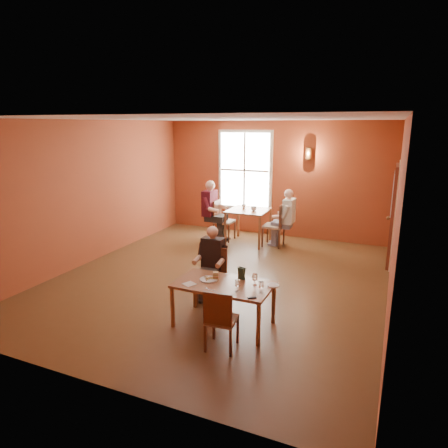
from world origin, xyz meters
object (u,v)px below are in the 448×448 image
at_px(chair_diner_maroon, 225,220).
at_px(chair_empty, 222,318).
at_px(chair_diner_white, 274,225).
at_px(main_table, 224,304).
at_px(chair_diner_main, 211,276).
at_px(diner_main, 211,268).
at_px(diner_maroon, 223,212).
at_px(diner_white, 275,219).
at_px(second_table, 248,226).

bearing_deg(chair_diner_maroon, chair_empty, 22.89).
height_order(chair_empty, chair_diner_white, chair_diner_white).
distance_m(main_table, chair_diner_main, 0.83).
height_order(diner_main, chair_empty, diner_main).
bearing_deg(diner_maroon, chair_diner_white, 90.00).
bearing_deg(diner_white, chair_diner_main, 178.90).
relative_size(chair_diner_main, second_table, 0.94).
bearing_deg(main_table, chair_diner_white, 96.40).
relative_size(chair_empty, chair_diner_white, 0.82).
xyz_separation_m(chair_diner_maroon, diner_maroon, (-0.03, 0.00, 0.23)).
bearing_deg(main_table, chair_diner_main, 127.57).
bearing_deg(diner_main, chair_diner_maroon, -70.22).
height_order(main_table, chair_diner_main, chair_diner_main).
xyz_separation_m(chair_diner_main, chair_diner_maroon, (-1.26, 3.48, 0.06)).
relative_size(main_table, diner_maroon, 0.95).
relative_size(chair_diner_main, chair_diner_maroon, 0.89).
distance_m(chair_diner_main, diner_main, 0.15).
height_order(diner_main, diner_white, diner_white).
height_order(main_table, diner_white, diner_white).
relative_size(second_table, diner_maroon, 0.65).
distance_m(main_table, diner_main, 0.84).
bearing_deg(diner_main, diner_white, -91.09).
bearing_deg(second_table, main_table, -74.93).
relative_size(chair_diner_white, diner_white, 0.77).
bearing_deg(main_table, diner_main, 128.88).
xyz_separation_m(chair_diner_white, diner_white, (0.03, 0.00, 0.16)).
bearing_deg(chair_diner_white, chair_empty, -171.66).
xyz_separation_m(chair_diner_main, diner_maroon, (-1.29, 3.48, 0.29)).
height_order(chair_diner_main, second_table, chair_diner_main).
bearing_deg(chair_diner_white, main_table, -173.60).
distance_m(diner_white, diner_maroon, 1.36).
distance_m(second_table, chair_diner_maroon, 0.66).
distance_m(chair_diner_main, chair_diner_maroon, 3.71).
height_order(chair_empty, diner_maroon, diner_maroon).
distance_m(chair_empty, chair_diner_maroon, 5.12).
bearing_deg(main_table, chair_diner_maroon, 113.10).
bearing_deg(chair_empty, chair_diner_main, 114.75).
relative_size(chair_diner_main, diner_maroon, 0.61).
bearing_deg(chair_diner_main, chair_empty, 120.53).
bearing_deg(second_table, diner_white, 0.00).
distance_m(diner_white, chair_diner_maroon, 1.34).
relative_size(diner_main, diner_white, 0.89).
xyz_separation_m(diner_main, chair_diner_white, (0.04, 3.51, -0.08)).
relative_size(diner_main, chair_empty, 1.41).
bearing_deg(diner_main, second_table, -80.10).
height_order(chair_diner_maroon, diner_maroon, diner_maroon).
bearing_deg(chair_diner_maroon, chair_diner_main, 19.93).
bearing_deg(chair_diner_maroon, second_table, 90.00).
height_order(chair_diner_main, chair_empty, chair_diner_main).
bearing_deg(chair_diner_main, diner_maroon, -69.63).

